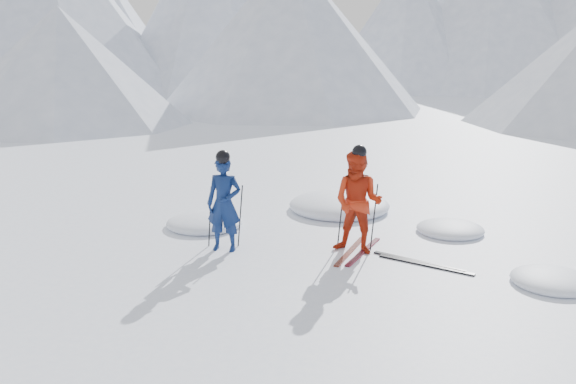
{
  "coord_description": "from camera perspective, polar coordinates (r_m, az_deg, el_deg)",
  "views": [
    {
      "loc": [
        -0.86,
        -10.1,
        3.65
      ],
      "look_at": [
        -1.79,
        0.5,
        1.1
      ],
      "focal_mm": 38.0,
      "sensor_mm": 36.0,
      "label": 1
    }
  ],
  "objects": [
    {
      "name": "snow_lumps",
      "position": [
        13.13,
        5.09,
        -2.72
      ],
      "size": [
        7.59,
        5.98,
        0.5
      ],
      "color": "white",
      "rests_on": "ground"
    },
    {
      "name": "ski_worn_left",
      "position": [
        11.2,
        5.83,
        -5.52
      ],
      "size": [
        0.58,
        1.65,
        0.03
      ],
      "primitive_type": "cube",
      "rotation": [
        0.0,
        0.0,
        -0.29
      ],
      "color": "black",
      "rests_on": "ground"
    },
    {
      "name": "pole_red_right",
      "position": [
        11.18,
        8.04,
        -2.37
      ],
      "size": [
        0.12,
        0.09,
        1.24
      ],
      "primitive_type": "cylinder",
      "rotation": [
        -0.05,
        0.08,
        0.0
      ],
      "color": "black",
      "rests_on": "ground"
    },
    {
      "name": "ski_loose_b",
      "position": [
        10.73,
        12.73,
        -6.66
      ],
      "size": [
        1.53,
        0.91,
        0.03
      ],
      "primitive_type": "cube",
      "rotation": [
        0.0,
        0.0,
        1.06
      ],
      "color": "black",
      "rests_on": "ground"
    },
    {
      "name": "skier_blue",
      "position": [
        11.07,
        -6.01,
        -1.11
      ],
      "size": [
        0.69,
        0.5,
        1.75
      ],
      "primitive_type": "imported",
      "rotation": [
        0.0,
        0.0,
        -0.13
      ],
      "color": "#0D1F4F",
      "rests_on": "ground"
    },
    {
      "name": "ski_worn_right",
      "position": [
        11.21,
        7.06,
        -5.55
      ],
      "size": [
        0.69,
        1.62,
        0.03
      ],
      "primitive_type": "cube",
      "rotation": [
        0.0,
        0.0,
        -0.36
      ],
      "color": "black",
      "rests_on": "ground"
    },
    {
      "name": "skier_red",
      "position": [
        10.94,
        6.57,
        -0.98
      ],
      "size": [
        1.09,
        0.96,
        1.87
      ],
      "primitive_type": "imported",
      "rotation": [
        0.0,
        0.0,
        -0.33
      ],
      "color": "#B8270E",
      "rests_on": "ground"
    },
    {
      "name": "ski_loose_a",
      "position": [
        10.86,
        12.11,
        -6.39
      ],
      "size": [
        1.5,
        0.96,
        0.03
      ],
      "primitive_type": "cube",
      "rotation": [
        0.0,
        0.0,
        1.02
      ],
      "color": "black",
      "rests_on": "ground"
    },
    {
      "name": "mountain_range",
      "position": [
        45.98,
        13.85,
        16.93
      ],
      "size": [
        106.15,
        62.94,
        15.53
      ],
      "color": "#B2BCD1",
      "rests_on": "ground"
    },
    {
      "name": "ground",
      "position": [
        10.77,
        9.37,
        -6.52
      ],
      "size": [
        160.0,
        160.0,
        0.0
      ],
      "primitive_type": "plane",
      "color": "white",
      "rests_on": "ground"
    },
    {
      "name": "pole_blue_left",
      "position": [
        11.35,
        -7.31,
        -2.3
      ],
      "size": [
        0.12,
        0.08,
        1.16
      ],
      "primitive_type": "cylinder",
      "rotation": [
        0.05,
        0.08,
        0.0
      ],
      "color": "black",
      "rests_on": "ground"
    },
    {
      "name": "pole_blue_right",
      "position": [
        11.34,
        -4.49,
        -2.25
      ],
      "size": [
        0.12,
        0.07,
        1.17
      ],
      "primitive_type": "cylinder",
      "rotation": [
        -0.04,
        0.08,
        0.0
      ],
      "color": "black",
      "rests_on": "ground"
    },
    {
      "name": "pole_red_left",
      "position": [
        11.26,
        4.97,
        -2.17
      ],
      "size": [
        0.12,
        0.1,
        1.24
      ],
      "primitive_type": "cylinder",
      "rotation": [
        0.06,
        0.08,
        0.0
      ],
      "color": "black",
      "rests_on": "ground"
    }
  ]
}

